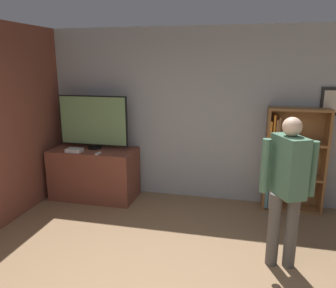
{
  "coord_description": "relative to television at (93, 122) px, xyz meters",
  "views": [
    {
      "loc": [
        0.75,
        -2.09,
        2.18
      ],
      "look_at": [
        -0.16,
        1.86,
        1.16
      ],
      "focal_mm": 35.0,
      "sensor_mm": 36.0,
      "label": 1
    }
  ],
  "objects": [
    {
      "name": "tv_ledge",
      "position": [
        0.0,
        -0.05,
        -0.85
      ],
      "size": [
        1.35,
        0.66,
        0.81
      ],
      "color": "brown",
      "rests_on": "ground_plane"
    },
    {
      "name": "remote_loose",
      "position": [
        0.19,
        -0.29,
        -0.43
      ],
      "size": [
        0.05,
        0.14,
        0.02
      ],
      "color": "white",
      "rests_on": "tv_ledge"
    },
    {
      "name": "wall_back",
      "position": [
        1.56,
        0.36,
        0.1
      ],
      "size": [
        6.65,
        0.09,
        2.7
      ],
      "color": "#9EA3A8",
      "rests_on": "ground_plane"
    },
    {
      "name": "television",
      "position": [
        0.0,
        0.0,
        0.0
      ],
      "size": [
        1.14,
        0.22,
        0.85
      ],
      "color": "black",
      "rests_on": "tv_ledge"
    },
    {
      "name": "game_console",
      "position": [
        -0.22,
        -0.27,
        -0.41
      ],
      "size": [
        0.24,
        0.16,
        0.05
      ],
      "color": "silver",
      "rests_on": "tv_ledge"
    },
    {
      "name": "bookshelf",
      "position": [
        3.0,
        0.18,
        -0.52
      ],
      "size": [
        0.85,
        0.28,
        1.54
      ],
      "color": "brown",
      "rests_on": "ground_plane"
    },
    {
      "name": "person",
      "position": [
        2.79,
        -1.34,
        -0.29
      ],
      "size": [
        0.55,
        0.46,
        1.65
      ],
      "rotation": [
        0.0,
        0.0,
        -1.12
      ],
      "color": "#56514C",
      "rests_on": "ground_plane"
    }
  ]
}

